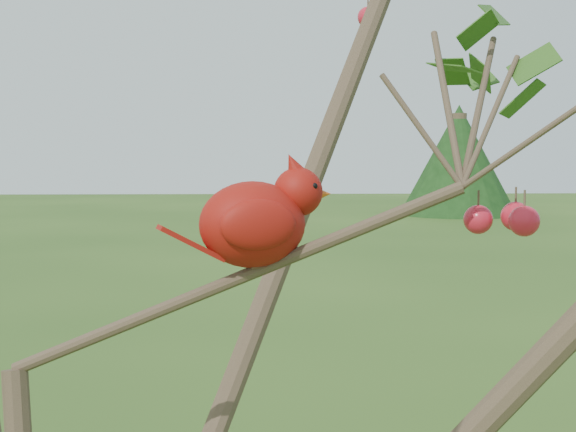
% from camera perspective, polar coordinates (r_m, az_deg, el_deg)
% --- Properties ---
extents(crabapple_tree, '(2.35, 2.05, 2.95)m').
position_cam_1_polar(crabapple_tree, '(1.11, -15.37, -2.50)').
color(crabapple_tree, '#3E2E21').
rests_on(crabapple_tree, ground).
extents(cardinal, '(0.24, 0.15, 0.17)m').
position_cam_1_polar(cardinal, '(1.17, -1.94, -0.24)').
color(cardinal, '#A3180D').
rests_on(cardinal, ground).
extents(distant_trees, '(40.80, 10.07, 3.58)m').
position_cam_1_polar(distant_trees, '(25.58, -1.73, 2.93)').
color(distant_trees, '#3E2E21').
rests_on(distant_trees, ground).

